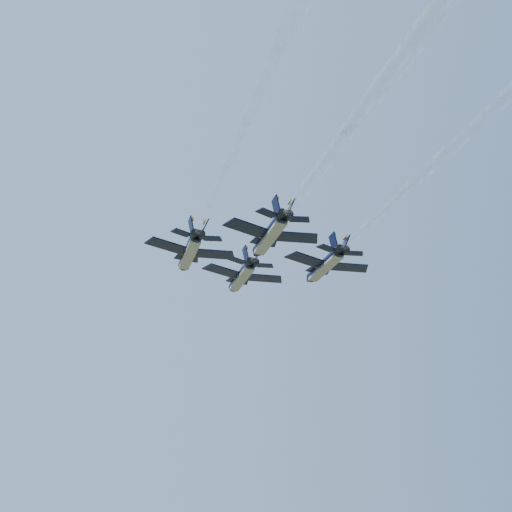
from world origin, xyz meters
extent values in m
cylinder|color=black|center=(-4.71, 11.02, 99.54)|extent=(2.93, 14.61, 2.04)
cone|color=black|center=(-5.25, 19.68, 99.54)|extent=(2.21, 2.97, 2.04)
ellipsoid|color=black|center=(-4.88, 14.74, 100.14)|extent=(1.32, 2.69, 1.00)
cube|color=gray|center=(-4.79, 11.01, 98.84)|extent=(2.48, 13.10, 0.66)
cube|color=black|center=(-8.36, 9.92, 99.81)|extent=(7.18, 5.58, 0.84)
cube|color=#FFAA0D|center=(-8.47, 11.77, 99.92)|extent=(5.86, 2.61, 0.87)
cube|color=black|center=(-0.98, 10.37, 99.06)|extent=(7.01, 4.97, 0.84)
cube|color=#FFAA0D|center=(-1.08, 12.23, 99.16)|extent=(6.05, 1.91, 0.87)
cube|color=black|center=(-6.57, 3.96, 99.78)|extent=(3.32, 2.81, 0.44)
cube|color=black|center=(-2.00, 4.25, 99.31)|extent=(3.25, 2.56, 0.44)
cube|color=black|center=(-5.10, 4.82, 101.16)|extent=(0.92, 2.45, 2.82)
cube|color=black|center=(-3.25, 4.94, 100.97)|extent=(1.46, 2.48, 2.67)
cylinder|color=black|center=(-4.74, 3.31, 99.49)|extent=(1.40, 1.39, 1.32)
cylinder|color=black|center=(-3.76, 3.37, 99.39)|extent=(1.40, 1.39, 1.32)
cylinder|color=black|center=(-14.79, 0.39, 99.54)|extent=(2.93, 14.61, 2.04)
cone|color=black|center=(-15.32, 9.05, 99.54)|extent=(2.21, 2.97, 2.04)
ellipsoid|color=black|center=(-14.96, 4.11, 100.14)|extent=(1.32, 2.69, 1.00)
cube|color=gray|center=(-14.86, 0.39, 98.84)|extent=(2.48, 13.10, 0.66)
cube|color=black|center=(-18.44, -0.71, 99.81)|extent=(7.18, 5.58, 0.84)
cube|color=#FFAA0D|center=(-18.54, 1.15, 99.92)|extent=(5.86, 2.61, 0.87)
cube|color=black|center=(-11.05, -0.25, 99.06)|extent=(7.01, 4.97, 0.84)
cube|color=#FFAA0D|center=(-11.15, 1.60, 99.16)|extent=(6.05, 1.91, 0.87)
cube|color=black|center=(-16.64, -6.66, 99.78)|extent=(3.32, 2.81, 0.44)
cube|color=black|center=(-12.08, -6.38, 99.31)|extent=(3.25, 2.56, 0.44)
cube|color=black|center=(-15.17, -5.81, 101.16)|extent=(0.92, 2.45, 2.82)
cube|color=black|center=(-13.33, -5.69, 100.97)|extent=(1.46, 2.48, 2.67)
cylinder|color=black|center=(-14.81, -7.32, 99.49)|extent=(1.40, 1.39, 1.32)
cylinder|color=black|center=(-13.83, -7.26, 99.39)|extent=(1.40, 1.39, 1.32)
cylinder|color=black|center=(8.09, 2.68, 99.54)|extent=(2.93, 14.61, 2.04)
cone|color=black|center=(7.55, 11.34, 99.54)|extent=(2.21, 2.97, 2.04)
ellipsoid|color=black|center=(7.92, 6.40, 100.14)|extent=(1.32, 2.69, 1.00)
cube|color=gray|center=(8.01, 2.68, 98.84)|extent=(2.48, 13.10, 0.66)
cube|color=black|center=(4.43, 1.58, 99.81)|extent=(7.18, 5.58, 0.84)
cube|color=#FFAA0D|center=(4.33, 3.44, 99.92)|extent=(5.86, 2.61, 0.87)
cube|color=black|center=(11.82, 2.04, 99.06)|extent=(7.01, 4.97, 0.84)
cube|color=#FFAA0D|center=(11.72, 3.89, 99.16)|extent=(6.05, 1.91, 0.87)
cube|color=black|center=(6.23, -4.37, 99.78)|extent=(3.32, 2.81, 0.44)
cube|color=black|center=(10.80, -4.09, 99.31)|extent=(3.25, 2.56, 0.44)
cube|color=black|center=(7.70, -3.52, 101.16)|extent=(0.92, 2.45, 2.82)
cube|color=black|center=(9.55, -3.40, 100.97)|extent=(1.46, 2.48, 2.67)
cylinder|color=black|center=(8.06, -5.03, 99.49)|extent=(1.40, 1.39, 1.32)
cylinder|color=black|center=(9.04, -4.97, 99.39)|extent=(1.40, 1.39, 1.32)
cylinder|color=black|center=(-3.76, -8.99, 99.54)|extent=(2.93, 14.61, 2.04)
cone|color=black|center=(-4.30, -0.33, 99.54)|extent=(2.21, 2.97, 2.04)
ellipsoid|color=black|center=(-3.93, -5.27, 100.14)|extent=(1.32, 2.69, 1.00)
cube|color=gray|center=(-3.83, -8.99, 98.84)|extent=(2.48, 13.10, 0.66)
cube|color=black|center=(-7.41, -10.09, 99.81)|extent=(7.18, 5.58, 0.84)
cube|color=#FFAA0D|center=(-7.52, -8.23, 99.92)|extent=(5.86, 2.61, 0.87)
cube|color=black|center=(-0.02, -9.63, 99.06)|extent=(7.01, 4.97, 0.84)
cube|color=#FFAA0D|center=(-0.13, -7.78, 99.16)|extent=(6.05, 1.91, 0.87)
cube|color=black|center=(-5.61, -16.04, 99.78)|extent=(3.32, 2.81, 0.44)
cube|color=black|center=(-1.05, -15.76, 99.31)|extent=(3.25, 2.56, 0.44)
cube|color=black|center=(-4.15, -15.19, 101.16)|extent=(0.92, 2.45, 2.82)
cube|color=black|center=(-2.30, -15.07, 100.97)|extent=(1.46, 2.48, 2.67)
cylinder|color=black|center=(-3.79, -16.70, 99.49)|extent=(1.40, 1.39, 1.32)
cylinder|color=black|center=(-2.81, -16.64, 99.39)|extent=(1.40, 1.39, 1.32)
cylinder|color=white|center=(-3.56, -7.59, 99.54)|extent=(2.49, 22.89, 1.08)
cylinder|color=white|center=(-2.23, -29.12, 99.54)|extent=(2.90, 22.91, 1.49)
cylinder|color=white|center=(-0.90, -50.64, 99.54)|extent=(3.38, 22.94, 1.97)
cylinder|color=white|center=(-13.64, -18.21, 99.54)|extent=(2.49, 22.89, 1.08)
cylinder|color=white|center=(-12.30, -39.74, 99.54)|extent=(2.90, 22.91, 1.49)
cylinder|color=white|center=(9.24, -15.92, 99.54)|extent=(2.49, 22.89, 1.08)
cylinder|color=white|center=(10.57, -37.45, 99.54)|extent=(2.90, 22.91, 1.49)
cylinder|color=white|center=(-2.61, -27.59, 99.54)|extent=(2.49, 22.89, 1.08)
cylinder|color=white|center=(-1.28, -49.12, 99.54)|extent=(2.90, 22.91, 1.49)
camera|label=1|loc=(-21.70, -94.91, 64.17)|focal=45.00mm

